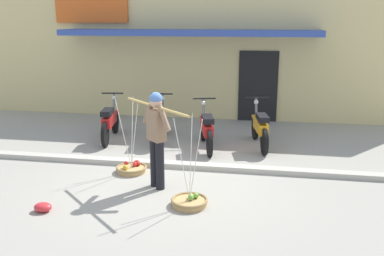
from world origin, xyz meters
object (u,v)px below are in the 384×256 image
(fruit_basket_left_side, at_px, (190,201))
(motorcycle_second_in_row, at_px, (160,123))
(fruit_vendor, at_px, (157,134))
(motorcycle_third_in_row, at_px, (206,129))
(fruit_basket_right_side, at_px, (132,168))
(motorcycle_nearest_shop, at_px, (110,122))
(plastic_litter_bag, at_px, (43,207))
(motorcycle_end_of_row, at_px, (260,128))

(fruit_basket_left_side, height_order, motorcycle_second_in_row, fruit_basket_left_side)
(fruit_vendor, distance_m, motorcycle_third_in_row, 2.52)
(fruit_basket_right_side, height_order, motorcycle_nearest_shop, fruit_basket_right_side)
(fruit_basket_left_side, height_order, plastic_litter_bag, fruit_basket_left_side)
(plastic_litter_bag, bearing_deg, motorcycle_third_in_row, 61.06)
(fruit_basket_left_side, xyz_separation_m, plastic_litter_bag, (-2.19, -0.60, -0.01))
(motorcycle_second_in_row, distance_m, motorcycle_end_of_row, 2.39)
(fruit_vendor, relative_size, fruit_basket_left_side, 1.17)
(fruit_vendor, height_order, motorcycle_nearest_shop, fruit_vendor)
(motorcycle_third_in_row, relative_size, plastic_litter_bag, 6.36)
(plastic_litter_bag, bearing_deg, fruit_basket_left_side, 15.28)
(fruit_vendor, relative_size, motorcycle_second_in_row, 0.93)
(fruit_basket_right_side, height_order, motorcycle_end_of_row, fruit_basket_right_side)
(plastic_litter_bag, bearing_deg, motorcycle_second_in_row, 78.53)
(fruit_vendor, distance_m, motorcycle_nearest_shop, 3.35)
(fruit_vendor, bearing_deg, motorcycle_third_in_row, 77.84)
(fruit_basket_left_side, distance_m, motorcycle_nearest_shop, 4.25)
(motorcycle_third_in_row, height_order, plastic_litter_bag, motorcycle_third_in_row)
(fruit_vendor, distance_m, plastic_litter_bag, 2.15)
(fruit_basket_right_side, bearing_deg, motorcycle_second_in_row, 89.67)
(fruit_basket_left_side, relative_size, motorcycle_end_of_row, 0.81)
(fruit_basket_left_side, bearing_deg, plastic_litter_bag, -164.72)
(motorcycle_end_of_row, height_order, plastic_litter_bag, motorcycle_end_of_row)
(motorcycle_nearest_shop, distance_m, plastic_litter_bag, 3.99)
(fruit_basket_left_side, distance_m, fruit_basket_right_side, 1.89)
(motorcycle_second_in_row, distance_m, plastic_litter_bag, 4.18)
(fruit_basket_left_side, distance_m, motorcycle_second_in_row, 3.75)
(motorcycle_third_in_row, bearing_deg, motorcycle_nearest_shop, 172.85)
(motorcycle_second_in_row, bearing_deg, fruit_basket_left_side, -68.58)
(fruit_basket_right_side, relative_size, motorcycle_third_in_row, 0.82)
(motorcycle_nearest_shop, height_order, plastic_litter_bag, motorcycle_nearest_shop)
(motorcycle_second_in_row, height_order, motorcycle_end_of_row, same)
(fruit_vendor, distance_m, fruit_basket_left_side, 1.31)
(fruit_basket_left_side, relative_size, motorcycle_third_in_row, 0.82)
(fruit_basket_left_side, height_order, motorcycle_third_in_row, fruit_basket_left_side)
(plastic_litter_bag, bearing_deg, fruit_vendor, 39.59)
(motorcycle_second_in_row, xyz_separation_m, motorcycle_third_in_row, (1.19, -0.42, 0.00))
(motorcycle_second_in_row, relative_size, motorcycle_third_in_row, 1.02)
(fruit_basket_left_side, bearing_deg, fruit_basket_right_side, 136.76)
(motorcycle_nearest_shop, relative_size, motorcycle_second_in_row, 1.00)
(motorcycle_third_in_row, bearing_deg, fruit_vendor, -102.16)
(fruit_basket_right_side, distance_m, motorcycle_end_of_row, 3.21)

